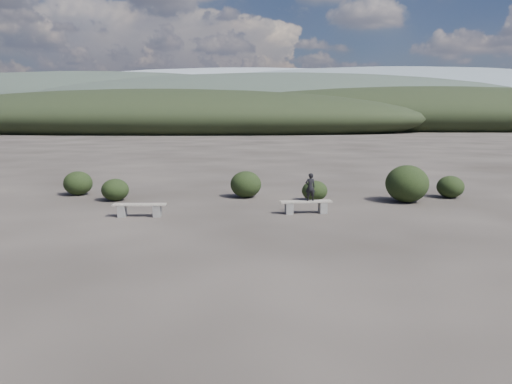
{
  "coord_description": "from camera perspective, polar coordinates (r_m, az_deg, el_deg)",
  "views": [
    {
      "loc": [
        0.16,
        -12.32,
        3.56
      ],
      "look_at": [
        -0.53,
        3.5,
        1.1
      ],
      "focal_mm": 35.0,
      "sensor_mm": 36.0,
      "label": 1
    }
  ],
  "objects": [
    {
      "name": "shrub_e",
      "position": [
        23.09,
        21.34,
        0.55
      ],
      "size": [
        1.15,
        1.15,
        0.96
      ],
      "primitive_type": "ellipsoid",
      "color": "black",
      "rests_on": "ground"
    },
    {
      "name": "ground",
      "position": [
        12.83,
        1.7,
        -7.29
      ],
      "size": [
        1200.0,
        1200.0,
        0.0
      ],
      "primitive_type": "plane",
      "color": "#28231F",
      "rests_on": "ground"
    },
    {
      "name": "shrub_a",
      "position": [
        21.59,
        -15.8,
        0.25
      ],
      "size": [
        1.13,
        1.13,
        0.92
      ],
      "primitive_type": "ellipsoid",
      "color": "black",
      "rests_on": "ground"
    },
    {
      "name": "shrub_b",
      "position": [
        21.6,
        -1.17,
        0.88
      ],
      "size": [
        1.34,
        1.34,
        1.15
      ],
      "primitive_type": "ellipsoid",
      "color": "black",
      "rests_on": "ground"
    },
    {
      "name": "mountain_ridges",
      "position": [
        351.54,
        1.26,
        10.02
      ],
      "size": [
        500.0,
        400.0,
        56.0
      ],
      "color": "black",
      "rests_on": "ground"
    },
    {
      "name": "shrub_d",
      "position": [
        21.35,
        16.88,
        0.92
      ],
      "size": [
        1.75,
        1.75,
        1.53
      ],
      "primitive_type": "ellipsoid",
      "color": "black",
      "rests_on": "ground"
    },
    {
      "name": "bench_right",
      "position": [
        18.19,
        5.74,
        -1.59
      ],
      "size": [
        1.92,
        0.7,
        0.47
      ],
      "rotation": [
        0.0,
        0.0,
        0.17
      ],
      "color": "slate",
      "rests_on": "ground"
    },
    {
      "name": "bench_left",
      "position": [
        18.02,
        -13.16,
        -1.89
      ],
      "size": [
        1.87,
        0.5,
        0.46
      ],
      "rotation": [
        0.0,
        0.0,
        0.06
      ],
      "color": "slate",
      "rests_on": "ground"
    },
    {
      "name": "shrub_f",
      "position": [
        23.64,
        -19.68,
        0.96
      ],
      "size": [
        1.26,
        1.26,
        1.07
      ],
      "primitive_type": "ellipsoid",
      "color": "black",
      "rests_on": "ground"
    },
    {
      "name": "shrub_c",
      "position": [
        20.89,
        6.72,
        0.14
      ],
      "size": [
        1.07,
        1.07,
        0.85
      ],
      "primitive_type": "ellipsoid",
      "color": "black",
      "rests_on": "ground"
    },
    {
      "name": "seated_person",
      "position": [
        18.11,
        6.22,
        0.57
      ],
      "size": [
        0.41,
        0.31,
        1.01
      ],
      "primitive_type": "imported",
      "rotation": [
        0.0,
        0.0,
        3.33
      ],
      "color": "black",
      "rests_on": "bench_right"
    }
  ]
}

